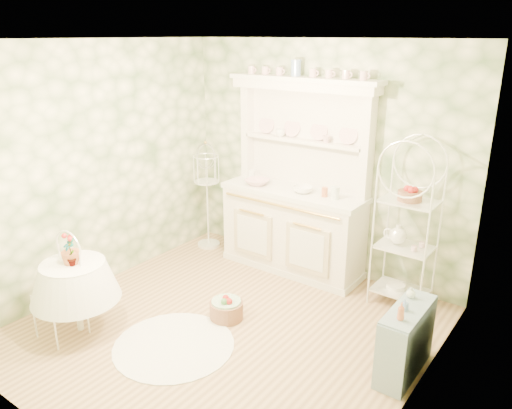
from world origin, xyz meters
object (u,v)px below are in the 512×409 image
Objects in this scene: cafe_chair at (57,288)px; floor_basket at (226,308)px; kitchen_dresser at (294,179)px; bakers_rack at (407,225)px; round_table at (77,300)px; side_shelf at (406,340)px; birdcage_stand at (207,191)px.

cafe_chair is 2.76× the size of floor_basket.
cafe_chair is 1.63m from floor_basket.
kitchen_dresser is 1.41m from bakers_rack.
kitchen_dresser is at bearing 68.38° from round_table.
side_shelf is at bearing 23.98° from round_table.
round_table is 2.35m from birdcage_stand.
kitchen_dresser is at bearing 179.10° from bakers_rack.
bakers_rack is 2.46× the size of side_shelf.
bakers_rack is 1.33m from side_shelf.
bakers_rack is at bearing 119.83° from side_shelf.
kitchen_dresser is 3.50× the size of round_table.
round_table is 0.24m from cafe_chair.
side_shelf is 3.16m from cafe_chair.
floor_basket is at bearing -86.50° from kitchen_dresser.
birdcage_stand is (-0.29, 2.44, 0.28)m from cafe_chair.
cafe_chair is at bearing -83.22° from birdcage_stand.
side_shelf is 3.04m from round_table.
floor_basket is at bearing -133.74° from bakers_rack.
bakers_rack reaches higher than floor_basket.
floor_basket is (1.36, -1.27, -0.66)m from birdcage_stand.
round_table reaches higher than floor_basket.
round_table is at bearing -81.55° from birdcage_stand.
cafe_chair is 0.65× the size of birdcage_stand.
kitchen_dresser is at bearing 4.20° from birdcage_stand.
round_table is (-2.78, -1.24, 0.01)m from side_shelf.
cafe_chair reaches higher than floor_basket.
kitchen_dresser is 2.28× the size of cafe_chair.
cafe_chair is at bearing -107.03° from round_table.
kitchen_dresser is at bearing 65.07° from cafe_chair.
floor_basket is (-1.76, -0.23, -0.19)m from side_shelf.
floor_basket is at bearing 44.41° from round_table.
cafe_chair reaches higher than round_table.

